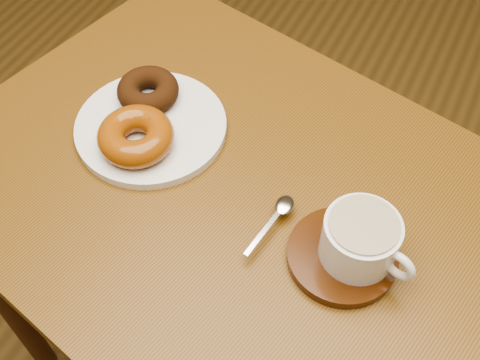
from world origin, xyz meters
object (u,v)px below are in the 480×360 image
at_px(donut_plate, 151,127).
at_px(coffee_cup, 361,240).
at_px(saucer, 342,256).
at_px(cafe_table, 229,230).

bearing_deg(donut_plate, coffee_cup, -11.96).
distance_m(donut_plate, saucer, 0.35).
height_order(cafe_table, saucer, saucer).
bearing_deg(saucer, cafe_table, 167.15).
relative_size(saucer, coffee_cup, 1.14).
bearing_deg(saucer, donut_plate, 166.30).
relative_size(donut_plate, coffee_cup, 1.82).
bearing_deg(cafe_table, donut_plate, 178.43).
height_order(donut_plate, saucer, saucer).
distance_m(cafe_table, saucer, 0.23).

